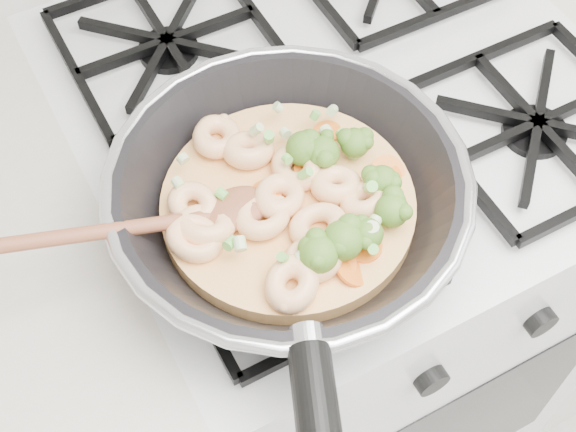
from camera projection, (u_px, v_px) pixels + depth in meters
name	position (u px, v px, depth m)	size (l,w,h in m)	color
stove	(328.00, 282.00, 1.28)	(0.60, 0.60, 0.92)	white
skillet	(288.00, 202.00, 0.75)	(0.48, 0.48, 0.10)	black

